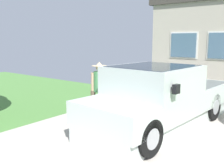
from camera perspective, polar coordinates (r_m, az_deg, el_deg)
name	(u,v)px	position (r m, az deg, el deg)	size (l,w,h in m)	color
pickup_truck	(155,100)	(6.93, 9.60, -3.59)	(2.31, 5.38, 1.71)	silver
person_with_hat	(99,87)	(7.41, -2.82, -0.63)	(0.43, 0.43, 1.74)	brown
handbag	(89,118)	(7.56, -5.19, -7.55)	(0.32, 0.22, 0.38)	brown
wheeled_trash_bin	(121,79)	(11.79, 1.98, 1.01)	(0.60, 0.72, 1.04)	navy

